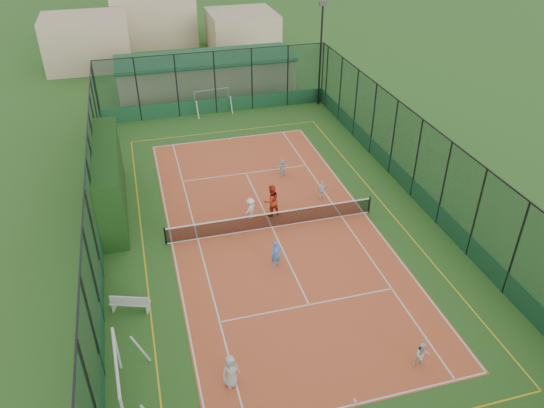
% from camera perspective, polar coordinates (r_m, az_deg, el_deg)
% --- Properties ---
extents(ground, '(300.00, 300.00, 0.00)m').
position_cam_1_polar(ground, '(29.30, -0.02, -2.53)').
color(ground, '#2B6021').
rests_on(ground, ground).
extents(court_slab, '(11.17, 23.97, 0.01)m').
position_cam_1_polar(court_slab, '(29.29, -0.02, -2.52)').
color(court_slab, '#C9512C').
rests_on(court_slab, ground).
extents(tennis_net, '(11.67, 0.12, 1.06)m').
position_cam_1_polar(tennis_net, '(29.00, -0.02, -1.67)').
color(tennis_net, black).
rests_on(tennis_net, ground).
extents(perimeter_fence, '(18.12, 34.12, 5.00)m').
position_cam_1_polar(perimeter_fence, '(27.95, -0.02, 1.68)').
color(perimeter_fence, '#113421').
rests_on(perimeter_fence, ground).
extents(floodlight_ne, '(0.60, 0.26, 8.25)m').
position_cam_1_polar(floodlight_ne, '(44.35, 5.23, 15.64)').
color(floodlight_ne, black).
rests_on(floodlight_ne, ground).
extents(clubhouse, '(15.20, 7.20, 3.15)m').
position_cam_1_polar(clubhouse, '(48.09, -7.16, 13.67)').
color(clubhouse, tan).
rests_on(clubhouse, ground).
extents(hedge_left, '(1.33, 8.87, 3.88)m').
position_cam_1_polar(hedge_left, '(31.34, -17.03, 2.59)').
color(hedge_left, black).
rests_on(hedge_left, ground).
extents(white_bench, '(1.83, 1.05, 1.00)m').
position_cam_1_polar(white_bench, '(24.70, -15.03, -10.16)').
color(white_bench, white).
rests_on(white_bench, ground).
extents(futsal_goal_near, '(3.43, 1.17, 2.18)m').
position_cam_1_polar(futsal_goal_near, '(20.90, -16.00, -17.86)').
color(futsal_goal_near, white).
rests_on(futsal_goal_near, ground).
extents(futsal_goal_far, '(2.98, 1.16, 1.87)m').
position_cam_1_polar(futsal_goal_far, '(43.83, -6.50, 10.95)').
color(futsal_goal_far, white).
rests_on(futsal_goal_far, ground).
extents(child_near_left, '(0.83, 0.65, 1.49)m').
position_cam_1_polar(child_near_left, '(20.95, -4.46, -17.50)').
color(child_near_left, silver).
rests_on(child_near_left, court_slab).
extents(child_near_mid, '(0.54, 0.36, 1.48)m').
position_cam_1_polar(child_near_mid, '(26.13, 0.47, -5.41)').
color(child_near_mid, '#4C84D7').
rests_on(child_near_mid, court_slab).
extents(child_near_right, '(0.66, 0.56, 1.20)m').
position_cam_1_polar(child_near_right, '(22.40, 15.85, -15.36)').
color(child_near_right, white).
rests_on(child_near_right, court_slab).
extents(child_far_left, '(0.95, 0.89, 1.29)m').
position_cam_1_polar(child_far_left, '(29.72, -2.32, -0.48)').
color(child_far_left, white).
rests_on(child_far_left, court_slab).
extents(child_far_right, '(0.74, 0.42, 1.19)m').
position_cam_1_polar(child_far_right, '(31.66, 5.39, 1.52)').
color(child_far_right, white).
rests_on(child_far_right, court_slab).
extents(child_far_back, '(1.11, 0.47, 1.17)m').
position_cam_1_polar(child_far_back, '(33.99, 1.11, 3.94)').
color(child_far_back, silver).
rests_on(child_far_back, court_slab).
extents(coach, '(1.11, 0.98, 1.93)m').
position_cam_1_polar(coach, '(29.79, -0.07, 0.37)').
color(coach, red).
rests_on(coach, court_slab).
extents(tennis_balls, '(5.85, 0.17, 0.07)m').
position_cam_1_polar(tennis_balls, '(30.37, -1.56, -1.05)').
color(tennis_balls, '#CCE033').
rests_on(tennis_balls, court_slab).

